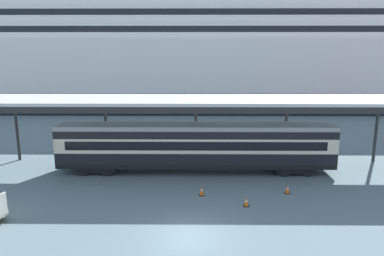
{
  "coord_description": "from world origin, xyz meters",
  "views": [
    {
      "loc": [
        0.37,
        -18.32,
        10.0
      ],
      "look_at": [
        0.12,
        7.87,
        4.5
      ],
      "focal_mm": 34.17,
      "sensor_mm": 36.0,
      "label": 1
    }
  ],
  "objects": [
    {
      "name": "cruise_ship",
      "position": [
        10.74,
        54.3,
        10.53
      ],
      "size": [
        151.22,
        31.37,
        31.91
      ],
      "color": "black",
      "rests_on": "ground"
    },
    {
      "name": "platform_canopy",
      "position": [
        0.39,
        11.65,
        5.95
      ],
      "size": [
        41.41,
        6.41,
        6.2
      ],
      "color": "silver",
      "rests_on": "ground"
    },
    {
      "name": "traffic_cone_near",
      "position": [
        6.99,
        6.47,
        0.32
      ],
      "size": [
        0.36,
        0.36,
        0.66
      ],
      "color": "black",
      "rests_on": "ground"
    },
    {
      "name": "ground_plane",
      "position": [
        0.0,
        0.0,
        0.0
      ],
      "size": [
        400.0,
        400.0,
        0.0
      ],
      "primitive_type": "plane",
      "color": "slate"
    },
    {
      "name": "traffic_cone_far",
      "position": [
        0.82,
        6.04,
        0.33
      ],
      "size": [
        0.36,
        0.36,
        0.67
      ],
      "color": "black",
      "rests_on": "ground"
    },
    {
      "name": "train_carriage",
      "position": [
        0.39,
        11.23,
        2.31
      ],
      "size": [
        22.79,
        2.81,
        4.11
      ],
      "color": "black",
      "rests_on": "ground"
    },
    {
      "name": "traffic_cone_mid",
      "position": [
        3.73,
        4.22,
        0.29
      ],
      "size": [
        0.36,
        0.36,
        0.6
      ],
      "color": "black",
      "rests_on": "ground"
    }
  ]
}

